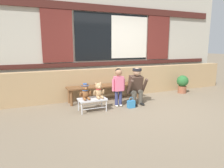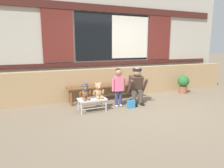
{
  "view_description": "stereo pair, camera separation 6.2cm",
  "coord_description": "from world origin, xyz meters",
  "px_view_note": "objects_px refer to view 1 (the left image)",
  "views": [
    {
      "loc": [
        -2.57,
        -3.97,
        1.51
      ],
      "look_at": [
        -0.59,
        0.58,
        0.55
      ],
      "focal_mm": 32.26,
      "sensor_mm": 36.0,
      "label": 1
    },
    {
      "loc": [
        -2.51,
        -3.99,
        1.51
      ],
      "look_at": [
        -0.59,
        0.58,
        0.55
      ],
      "focal_mm": 32.26,
      "sensor_mm": 36.0,
      "label": 2
    }
  ],
  "objects_px": {
    "wooden_bench_long": "(105,87)",
    "child_standing": "(119,83)",
    "potted_plant": "(182,83)",
    "handbag_on_ground": "(131,104)",
    "teddy_bear_plain": "(99,91)",
    "small_display_bench": "(92,100)",
    "adult_crouching": "(136,86)",
    "teddy_bear_with_hat": "(85,92)"
  },
  "relations": [
    {
      "from": "handbag_on_ground",
      "to": "potted_plant",
      "type": "relative_size",
      "value": 0.48
    },
    {
      "from": "wooden_bench_long",
      "to": "adult_crouching",
      "type": "distance_m",
      "value": 0.88
    },
    {
      "from": "small_display_bench",
      "to": "teddy_bear_with_hat",
      "type": "height_order",
      "value": "teddy_bear_with_hat"
    },
    {
      "from": "adult_crouching",
      "to": "handbag_on_ground",
      "type": "xyz_separation_m",
      "value": [
        -0.28,
        -0.24,
        -0.38
      ]
    },
    {
      "from": "handbag_on_ground",
      "to": "teddy_bear_with_hat",
      "type": "bearing_deg",
      "value": 172.78
    },
    {
      "from": "wooden_bench_long",
      "to": "child_standing",
      "type": "relative_size",
      "value": 2.19
    },
    {
      "from": "small_display_bench",
      "to": "teddy_bear_plain",
      "type": "xyz_separation_m",
      "value": [
        0.16,
        0.0,
        0.2
      ]
    },
    {
      "from": "wooden_bench_long",
      "to": "small_display_bench",
      "type": "relative_size",
      "value": 3.28
    },
    {
      "from": "wooden_bench_long",
      "to": "teddy_bear_with_hat",
      "type": "distance_m",
      "value": 1.07
    },
    {
      "from": "small_display_bench",
      "to": "handbag_on_ground",
      "type": "bearing_deg",
      "value": -8.3
    },
    {
      "from": "teddy_bear_with_hat",
      "to": "handbag_on_ground",
      "type": "height_order",
      "value": "teddy_bear_with_hat"
    },
    {
      "from": "adult_crouching",
      "to": "potted_plant",
      "type": "relative_size",
      "value": 1.67
    },
    {
      "from": "child_standing",
      "to": "adult_crouching",
      "type": "distance_m",
      "value": 0.52
    },
    {
      "from": "child_standing",
      "to": "adult_crouching",
      "type": "height_order",
      "value": "child_standing"
    },
    {
      "from": "adult_crouching",
      "to": "wooden_bench_long",
      "type": "bearing_deg",
      "value": 134.21
    },
    {
      "from": "wooden_bench_long",
      "to": "handbag_on_ground",
      "type": "distance_m",
      "value": 0.97
    },
    {
      "from": "small_display_bench",
      "to": "child_standing",
      "type": "bearing_deg",
      "value": 7.63
    },
    {
      "from": "wooden_bench_long",
      "to": "child_standing",
      "type": "height_order",
      "value": "child_standing"
    },
    {
      "from": "child_standing",
      "to": "handbag_on_ground",
      "type": "bearing_deg",
      "value": -45.16
    },
    {
      "from": "teddy_bear_plain",
      "to": "small_display_bench",
      "type": "bearing_deg",
      "value": -179.49
    },
    {
      "from": "small_display_bench",
      "to": "potted_plant",
      "type": "bearing_deg",
      "value": 10.27
    },
    {
      "from": "child_standing",
      "to": "adult_crouching",
      "type": "bearing_deg",
      "value": 1.12
    },
    {
      "from": "teddy_bear_plain",
      "to": "potted_plant",
      "type": "height_order",
      "value": "teddy_bear_plain"
    },
    {
      "from": "small_display_bench",
      "to": "potted_plant",
      "type": "distance_m",
      "value": 3.26
    },
    {
      "from": "wooden_bench_long",
      "to": "teddy_bear_plain",
      "type": "relative_size",
      "value": 5.78
    },
    {
      "from": "teddy_bear_plain",
      "to": "potted_plant",
      "type": "relative_size",
      "value": 0.64
    },
    {
      "from": "teddy_bear_with_hat",
      "to": "potted_plant",
      "type": "distance_m",
      "value": 3.42
    },
    {
      "from": "small_display_bench",
      "to": "child_standing",
      "type": "xyz_separation_m",
      "value": [
        0.72,
        0.1,
        0.33
      ]
    },
    {
      "from": "wooden_bench_long",
      "to": "teddy_bear_plain",
      "type": "bearing_deg",
      "value": -121.94
    },
    {
      "from": "potted_plant",
      "to": "teddy_bear_with_hat",
      "type": "bearing_deg",
      "value": -170.24
    },
    {
      "from": "child_standing",
      "to": "potted_plant",
      "type": "relative_size",
      "value": 1.68
    },
    {
      "from": "handbag_on_ground",
      "to": "small_display_bench",
      "type": "bearing_deg",
      "value": 171.7
    },
    {
      "from": "teddy_bear_with_hat",
      "to": "adult_crouching",
      "type": "relative_size",
      "value": 0.38
    },
    {
      "from": "small_display_bench",
      "to": "teddy_bear_plain",
      "type": "distance_m",
      "value": 0.25
    },
    {
      "from": "child_standing",
      "to": "teddy_bear_plain",
      "type": "bearing_deg",
      "value": -170.35
    },
    {
      "from": "handbag_on_ground",
      "to": "adult_crouching",
      "type": "bearing_deg",
      "value": 41.5
    },
    {
      "from": "child_standing",
      "to": "handbag_on_ground",
      "type": "height_order",
      "value": "child_standing"
    },
    {
      "from": "potted_plant",
      "to": "handbag_on_ground",
      "type": "bearing_deg",
      "value": -162.32
    },
    {
      "from": "teddy_bear_with_hat",
      "to": "potted_plant",
      "type": "bearing_deg",
      "value": 9.76
    },
    {
      "from": "small_display_bench",
      "to": "teddy_bear_with_hat",
      "type": "bearing_deg",
      "value": 179.23
    },
    {
      "from": "teddy_bear_plain",
      "to": "handbag_on_ground",
      "type": "relative_size",
      "value": 1.34
    },
    {
      "from": "small_display_bench",
      "to": "potted_plant",
      "type": "relative_size",
      "value": 1.12
    }
  ]
}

